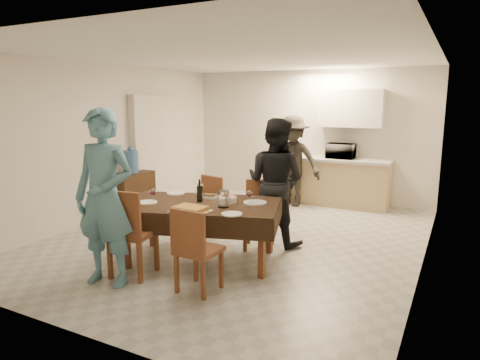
{
  "coord_description": "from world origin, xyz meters",
  "views": [
    {
      "loc": [
        2.82,
        -5.37,
        2.0
      ],
      "look_at": [
        0.17,
        -0.3,
        0.93
      ],
      "focal_mm": 32.0,
      "sensor_mm": 36.0,
      "label": 1
    }
  ],
  "objects_px": {
    "water_jug": "(131,162)",
    "person_kitchen": "(292,161)",
    "wine_bottle": "(200,191)",
    "person_near": "(105,198)",
    "savoury_tart": "(190,209)",
    "dining_table": "(201,206)",
    "water_pitcher": "(223,199)",
    "microwave": "(341,151)",
    "person_far": "(275,182)",
    "console": "(132,194)"
  },
  "relations": [
    {
      "from": "savoury_tart",
      "to": "microwave",
      "type": "xyz_separation_m",
      "value": [
        0.68,
        4.09,
        0.28
      ]
    },
    {
      "from": "wine_bottle",
      "to": "savoury_tart",
      "type": "relative_size",
      "value": 0.68
    },
    {
      "from": "dining_table",
      "to": "water_jug",
      "type": "relative_size",
      "value": 5.48
    },
    {
      "from": "dining_table",
      "to": "person_near",
      "type": "xyz_separation_m",
      "value": [
        -0.55,
        -1.05,
        0.26
      ]
    },
    {
      "from": "savoury_tart",
      "to": "person_far",
      "type": "xyz_separation_m",
      "value": [
        0.45,
        1.43,
        0.11
      ]
    },
    {
      "from": "wine_bottle",
      "to": "water_pitcher",
      "type": "distance_m",
      "value": 0.41
    },
    {
      "from": "microwave",
      "to": "person_far",
      "type": "height_order",
      "value": "person_far"
    },
    {
      "from": "savoury_tart",
      "to": "person_kitchen",
      "type": "height_order",
      "value": "person_kitchen"
    },
    {
      "from": "water_pitcher",
      "to": "person_kitchen",
      "type": "relative_size",
      "value": 0.12
    },
    {
      "from": "water_jug",
      "to": "console",
      "type": "bearing_deg",
      "value": 90.0
    },
    {
      "from": "savoury_tart",
      "to": "dining_table",
      "type": "bearing_deg",
      "value": 104.74
    },
    {
      "from": "dining_table",
      "to": "wine_bottle",
      "type": "xyz_separation_m",
      "value": [
        -0.05,
        0.05,
        0.18
      ]
    },
    {
      "from": "water_jug",
      "to": "microwave",
      "type": "bearing_deg",
      "value": 38.16
    },
    {
      "from": "wine_bottle",
      "to": "microwave",
      "type": "height_order",
      "value": "microwave"
    },
    {
      "from": "water_pitcher",
      "to": "person_kitchen",
      "type": "bearing_deg",
      "value": 96.58
    },
    {
      "from": "wine_bottle",
      "to": "person_near",
      "type": "height_order",
      "value": "person_near"
    },
    {
      "from": "water_pitcher",
      "to": "microwave",
      "type": "xyz_separation_m",
      "value": [
        0.43,
        3.76,
        0.2
      ]
    },
    {
      "from": "person_far",
      "to": "person_kitchen",
      "type": "bearing_deg",
      "value": -70.25
    },
    {
      "from": "wine_bottle",
      "to": "savoury_tart",
      "type": "distance_m",
      "value": 0.47
    },
    {
      "from": "console",
      "to": "water_jug",
      "type": "distance_m",
      "value": 0.57
    },
    {
      "from": "console",
      "to": "person_kitchen",
      "type": "relative_size",
      "value": 0.47
    },
    {
      "from": "console",
      "to": "water_pitcher",
      "type": "height_order",
      "value": "water_pitcher"
    },
    {
      "from": "wine_bottle",
      "to": "person_kitchen",
      "type": "distance_m",
      "value": 3.21
    },
    {
      "from": "dining_table",
      "to": "savoury_tart",
      "type": "bearing_deg",
      "value": -92.84
    },
    {
      "from": "dining_table",
      "to": "water_pitcher",
      "type": "distance_m",
      "value": 0.38
    },
    {
      "from": "microwave",
      "to": "person_kitchen",
      "type": "distance_m",
      "value": 0.94
    },
    {
      "from": "dining_table",
      "to": "wine_bottle",
      "type": "distance_m",
      "value": 0.19
    },
    {
      "from": "console",
      "to": "savoury_tart",
      "type": "bearing_deg",
      "value": -35.26
    },
    {
      "from": "microwave",
      "to": "person_near",
      "type": "distance_m",
      "value": 4.94
    },
    {
      "from": "person_far",
      "to": "water_pitcher",
      "type": "bearing_deg",
      "value": 84.67
    },
    {
      "from": "water_jug",
      "to": "wine_bottle",
      "type": "xyz_separation_m",
      "value": [
        2.23,
        -1.25,
        -0.06
      ]
    },
    {
      "from": "water_jug",
      "to": "water_pitcher",
      "type": "xyz_separation_m",
      "value": [
        2.63,
        -1.35,
        -0.1
      ]
    },
    {
      "from": "console",
      "to": "dining_table",
      "type": "bearing_deg",
      "value": -29.74
    },
    {
      "from": "wine_bottle",
      "to": "microwave",
      "type": "xyz_separation_m",
      "value": [
        0.83,
        3.66,
        0.16
      ]
    },
    {
      "from": "dining_table",
      "to": "microwave",
      "type": "relative_size",
      "value": 4.21
    },
    {
      "from": "water_jug",
      "to": "person_kitchen",
      "type": "xyz_separation_m",
      "value": [
        2.25,
        1.95,
        -0.08
      ]
    },
    {
      "from": "person_kitchen",
      "to": "microwave",
      "type": "bearing_deg",
      "value": 29.14
    },
    {
      "from": "dining_table",
      "to": "person_kitchen",
      "type": "height_order",
      "value": "person_kitchen"
    },
    {
      "from": "wine_bottle",
      "to": "person_near",
      "type": "xyz_separation_m",
      "value": [
        -0.5,
        -1.1,
        0.08
      ]
    },
    {
      "from": "water_pitcher",
      "to": "person_near",
      "type": "bearing_deg",
      "value": -131.99
    },
    {
      "from": "person_kitchen",
      "to": "dining_table",
      "type": "bearing_deg",
      "value": -89.44
    },
    {
      "from": "dining_table",
      "to": "person_far",
      "type": "bearing_deg",
      "value": 44.77
    },
    {
      "from": "water_pitcher",
      "to": "water_jug",
      "type": "bearing_deg",
      "value": 152.78
    },
    {
      "from": "dining_table",
      "to": "person_near",
      "type": "relative_size",
      "value": 1.12
    },
    {
      "from": "person_far",
      "to": "savoury_tart",
      "type": "bearing_deg",
      "value": 77.51
    },
    {
      "from": "person_near",
      "to": "person_far",
      "type": "xyz_separation_m",
      "value": [
        1.1,
        2.1,
        -0.08
      ]
    },
    {
      "from": "person_far",
      "to": "microwave",
      "type": "bearing_deg",
      "value": -89.88
    },
    {
      "from": "console",
      "to": "water_pitcher",
      "type": "distance_m",
      "value": 3.0
    },
    {
      "from": "dining_table",
      "to": "water_pitcher",
      "type": "bearing_deg",
      "value": -25.71
    },
    {
      "from": "microwave",
      "to": "water_jug",
      "type": "bearing_deg",
      "value": 38.16
    }
  ]
}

